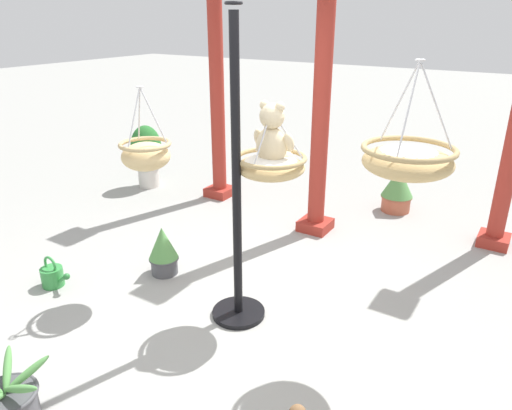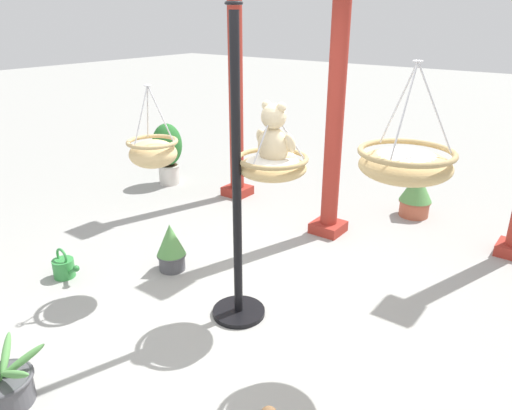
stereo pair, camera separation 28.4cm
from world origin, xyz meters
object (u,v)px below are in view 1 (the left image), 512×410
object	(u,v)px
hanging_basket_right_low	(408,160)
potted_plant_flowering_red	(147,153)
potted_plant_fern_front	(8,401)
watering_can	(53,276)
greenhouse_pillar_left	(321,107)
potted_plant_bushy_green	(163,251)
hanging_basket_left_high	(146,154)
display_pole_central	(237,234)
greenhouse_pillar_far_back	(217,89)
potted_plant_tall_leafy	(397,189)
teddy_bear	(273,138)
hanging_basket_with_teddy	(271,165)

from	to	relation	value
hanging_basket_right_low	potted_plant_flowering_red	world-z (taller)	hanging_basket_right_low
potted_plant_fern_front	watering_can	xyz separation A→B (m)	(-1.13, 1.14, -0.04)
greenhouse_pillar_left	potted_plant_bushy_green	size ratio (longest dim) A/B	6.11
hanging_basket_left_high	hanging_basket_right_low	xyz separation A→B (m)	(2.10, 0.23, 0.23)
display_pole_central	hanging_basket_right_low	xyz separation A→B (m)	(1.18, 0.24, 0.73)
greenhouse_pillar_far_back	potted_plant_flowering_red	distance (m)	1.48
greenhouse_pillar_left	potted_plant_flowering_red	bearing A→B (deg)	178.24
greenhouse_pillar_left	potted_plant_tall_leafy	distance (m)	1.68
potted_plant_fern_front	potted_plant_flowering_red	bearing A→B (deg)	122.54
hanging_basket_left_high	watering_can	world-z (taller)	hanging_basket_left_high
teddy_bear	watering_can	size ratio (longest dim) A/B	1.40
hanging_basket_left_high	potted_plant_fern_front	bearing A→B (deg)	-78.53
potted_plant_bushy_green	hanging_basket_right_low	bearing A→B (deg)	1.25
hanging_basket_with_teddy	greenhouse_pillar_left	xyz separation A→B (m)	(-0.34, 1.63, 0.16)
hanging_basket_left_high	potted_plant_bushy_green	size ratio (longest dim) A/B	1.44
watering_can	potted_plant_flowering_red	bearing A→B (deg)	115.51
greenhouse_pillar_far_back	potted_plant_bushy_green	xyz separation A→B (m)	(0.79, -2.00, -1.21)
display_pole_central	potted_plant_fern_front	xyz separation A→B (m)	(-0.58, -1.67, -0.61)
watering_can	display_pole_central	bearing A→B (deg)	17.24
teddy_bear	hanging_basket_right_low	bearing A→B (deg)	-1.93
display_pole_central	potted_plant_fern_front	size ratio (longest dim) A/B	4.49
hanging_basket_right_low	greenhouse_pillar_left	world-z (taller)	greenhouse_pillar_left
greenhouse_pillar_far_back	watering_can	distance (m)	3.04
greenhouse_pillar_left	display_pole_central	bearing A→B (deg)	-84.29
display_pole_central	greenhouse_pillar_far_back	size ratio (longest dim) A/B	0.81
hanging_basket_left_high	potted_plant_bushy_green	bearing A→B (deg)	111.57
greenhouse_pillar_far_back	watering_can	world-z (taller)	greenhouse_pillar_far_back
potted_plant_tall_leafy	watering_can	world-z (taller)	potted_plant_tall_leafy
potted_plant_flowering_red	hanging_basket_with_teddy	bearing A→B (deg)	-29.30
greenhouse_pillar_far_back	potted_plant_tall_leafy	distance (m)	2.62
teddy_bear	greenhouse_pillar_far_back	bearing A→B (deg)	135.32
hanging_basket_right_low	potted_plant_bushy_green	distance (m)	2.50
hanging_basket_left_high	potted_plant_fern_front	xyz separation A→B (m)	(0.34, -1.68, -1.12)
teddy_bear	hanging_basket_right_low	distance (m)	1.03
greenhouse_pillar_left	watering_can	world-z (taller)	greenhouse_pillar_left
greenhouse_pillar_far_back	potted_plant_tall_leafy	xyz separation A→B (m)	(2.22, 0.75, -1.16)
potted_plant_fern_front	potted_plant_flowering_red	distance (m)	4.33
display_pole_central	hanging_basket_left_high	size ratio (longest dim) A/B	3.48
display_pole_central	hanging_basket_left_high	distance (m)	1.05
display_pole_central	watering_can	distance (m)	1.91
hanging_basket_with_teddy	greenhouse_pillar_left	world-z (taller)	greenhouse_pillar_left
greenhouse_pillar_left	hanging_basket_left_high	bearing A→B (deg)	-111.44
potted_plant_fern_front	potted_plant_bushy_green	xyz separation A→B (m)	(-0.41, 1.86, 0.10)
greenhouse_pillar_left	greenhouse_pillar_far_back	xyz separation A→B (m)	(-1.60, 0.31, 0.01)
watering_can	hanging_basket_right_low	bearing A→B (deg)	14.93
hanging_basket_with_teddy	potted_plant_bushy_green	world-z (taller)	hanging_basket_with_teddy
hanging_basket_left_high	potted_plant_tall_leafy	distance (m)	3.38
teddy_bear	potted_plant_bushy_green	world-z (taller)	teddy_bear
teddy_bear	hanging_basket_right_low	size ratio (longest dim) A/B	0.66
hanging_basket_left_high	watering_can	size ratio (longest dim) A/B	2.00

